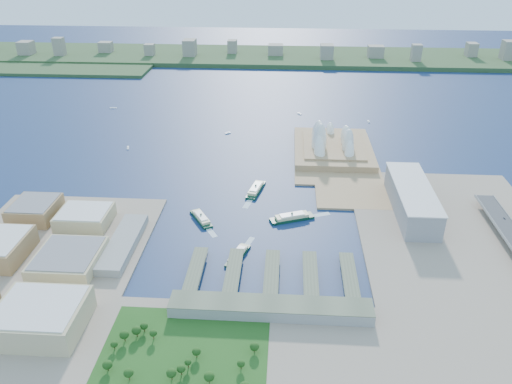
# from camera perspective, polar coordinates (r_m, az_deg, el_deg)

# --- Properties ---
(ground) EXTENTS (3000.00, 3000.00, 0.00)m
(ground) POSITION_cam_1_polar(r_m,az_deg,el_deg) (617.38, 0.76, -5.51)
(ground) COLOR #0F1D46
(ground) RESTS_ON ground
(west_land) EXTENTS (220.00, 390.00, 3.00)m
(west_land) POSITION_cam_1_polar(r_m,az_deg,el_deg) (598.53, -24.86, -9.53)
(west_land) COLOR gray
(west_land) RESTS_ON ground
(south_land) EXTENTS (720.00, 180.00, 3.00)m
(south_land) POSITION_cam_1_polar(r_m,az_deg,el_deg) (455.78, -0.75, -19.96)
(south_land) COLOR gray
(south_land) RESTS_ON ground
(east_land) EXTENTS (240.00, 500.00, 3.00)m
(east_land) POSITION_cam_1_polar(r_m,az_deg,el_deg) (613.50, 23.74, -8.30)
(east_land) COLOR gray
(east_land) RESTS_ON ground
(peninsula) EXTENTS (135.00, 220.00, 3.00)m
(peninsula) POSITION_cam_1_polar(r_m,az_deg,el_deg) (849.61, 8.99, 4.03)
(peninsula) COLOR #A28058
(peninsula) RESTS_ON ground
(far_shore) EXTENTS (2200.00, 260.00, 12.00)m
(far_shore) POSITION_cam_1_polar(r_m,az_deg,el_deg) (1532.28, 2.81, 15.20)
(far_shore) COLOR #2D4926
(far_shore) RESTS_ON ground
(opera_house) EXTENTS (134.00, 180.00, 58.00)m
(opera_house) POSITION_cam_1_polar(r_m,az_deg,el_deg) (856.28, 8.88, 6.44)
(opera_house) COLOR white
(opera_house) RESTS_ON peninsula
(toaster_building) EXTENTS (45.00, 155.00, 35.00)m
(toaster_building) POSITION_cam_1_polar(r_m,az_deg,el_deg) (696.12, 17.39, -0.81)
(toaster_building) COLOR gray
(toaster_building) RESTS_ON east_land
(west_buildings) EXTENTS (200.00, 280.00, 27.00)m
(west_buildings) POSITION_cam_1_polar(r_m,az_deg,el_deg) (615.06, -23.72, -6.50)
(west_buildings) COLOR #95734A
(west_buildings) RESTS_ON west_land
(ferry_wharves) EXTENTS (184.00, 90.00, 9.30)m
(ferry_wharves) POSITION_cam_1_polar(r_m,az_deg,el_deg) (553.00, 1.81, -9.41)
(ferry_wharves) COLOR #4D5741
(ferry_wharves) RESTS_ON ground
(terminal_building) EXTENTS (200.00, 28.00, 12.00)m
(terminal_building) POSITION_cam_1_polar(r_m,az_deg,el_deg) (503.62, 1.67, -13.15)
(terminal_building) COLOR gray
(terminal_building) RESTS_ON south_land
(park) EXTENTS (150.00, 110.00, 16.00)m
(park) POSITION_cam_1_polar(r_m,az_deg,el_deg) (469.80, -8.20, -16.83)
(park) COLOR #194714
(park) RESTS_ON south_land
(far_skyline) EXTENTS (1900.00, 140.00, 55.00)m
(far_skyline) POSITION_cam_1_polar(r_m,az_deg,el_deg) (1505.75, 2.82, 16.28)
(far_skyline) COLOR gray
(far_skyline) RESTS_ON far_shore
(ferry_a) EXTENTS (37.17, 50.13, 9.59)m
(ferry_a) POSITION_cam_1_polar(r_m,az_deg,el_deg) (659.68, -6.30, -2.83)
(ferry_a) COLOR #0C301D
(ferry_a) RESTS_ON ground
(ferry_b) EXTENTS (26.84, 59.54, 10.92)m
(ferry_b) POSITION_cam_1_polar(r_m,az_deg,el_deg) (727.01, -0.03, 0.49)
(ferry_b) COLOR #0C301D
(ferry_b) RESTS_ON ground
(ferry_c) EXTENTS (27.13, 50.63, 9.30)m
(ferry_c) POSITION_cam_1_polar(r_m,az_deg,el_deg) (585.29, -2.09, -7.06)
(ferry_c) COLOR #0C301D
(ferry_c) RESTS_ON ground
(ferry_d) EXTENTS (60.24, 35.42, 11.12)m
(ferry_d) POSITION_cam_1_polar(r_m,az_deg,el_deg) (657.77, 4.13, -2.74)
(ferry_d) COLOR #0C301D
(ferry_d) RESTS_ON ground
(boat_a) EXTENTS (6.97, 14.22, 2.66)m
(boat_a) POSITION_cam_1_polar(r_m,az_deg,el_deg) (903.77, -14.43, 4.94)
(boat_a) COLOR white
(boat_a) RESTS_ON ground
(boat_b) EXTENTS (10.99, 9.95, 2.98)m
(boat_b) POSITION_cam_1_polar(r_m,az_deg,el_deg) (942.72, -3.23, 6.76)
(boat_b) COLOR white
(boat_b) RESTS_ON ground
(boat_c) EXTENTS (4.02, 12.08, 2.69)m
(boat_c) POSITION_cam_1_polar(r_m,az_deg,el_deg) (1026.17, 12.73, 7.89)
(boat_c) COLOR white
(boat_c) RESTS_ON ground
(boat_d) EXTENTS (14.95, 5.17, 2.47)m
(boat_d) POSITION_cam_1_polar(r_m,az_deg,el_deg) (1124.23, -16.01, 9.23)
(boat_d) COLOR white
(boat_d) RESTS_ON ground
(boat_e) EXTENTS (9.25, 11.80, 2.85)m
(boat_e) POSITION_cam_1_polar(r_m,az_deg,el_deg) (1050.01, 4.97, 8.93)
(boat_e) COLOR white
(boat_e) RESTS_ON ground
(car_c) EXTENTS (1.70, 4.19, 1.22)m
(car_c) POSITION_cam_1_polar(r_m,az_deg,el_deg) (705.42, 26.51, -2.71)
(car_c) COLOR slate
(car_c) RESTS_ON expressway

